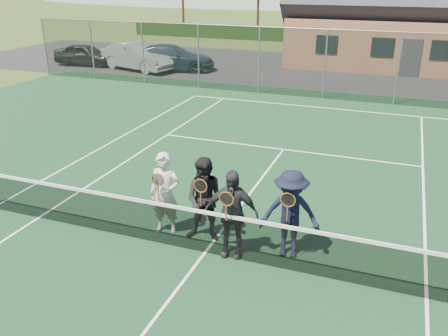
# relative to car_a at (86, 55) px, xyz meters

# --- Properties ---
(ground) EXTENTS (220.00, 220.00, 0.00)m
(ground) POSITION_rel_car_a_xyz_m (14.87, 3.23, -0.64)
(ground) COLOR #334819
(ground) RESTS_ON ground
(court_surface) EXTENTS (30.00, 30.00, 0.02)m
(court_surface) POSITION_rel_car_a_xyz_m (14.87, -16.77, -0.63)
(court_surface) COLOR #14381E
(court_surface) RESTS_ON ground
(tarmac_carpark) EXTENTS (40.00, 12.00, 0.01)m
(tarmac_carpark) POSITION_rel_car_a_xyz_m (10.87, 3.23, -0.64)
(tarmac_carpark) COLOR black
(tarmac_carpark) RESTS_ON ground
(hedge_row) EXTENTS (40.00, 1.20, 1.10)m
(hedge_row) POSITION_rel_car_a_xyz_m (14.87, 15.23, -0.09)
(hedge_row) COLOR black
(hedge_row) RESTS_ON ground
(car_a) EXTENTS (3.90, 1.84, 1.29)m
(car_a) POSITION_rel_car_a_xyz_m (0.00, 0.00, 0.00)
(car_a) COLOR black
(car_a) RESTS_ON ground
(car_b) EXTENTS (4.96, 2.85, 1.55)m
(car_b) POSITION_rel_car_a_xyz_m (3.72, -0.19, 0.13)
(car_b) COLOR gray
(car_b) RESTS_ON ground
(car_c) EXTENTS (5.28, 3.13, 1.44)m
(car_c) POSITION_rel_car_a_xyz_m (5.54, 0.43, 0.07)
(car_c) COLOR #1B2536
(car_c) RESTS_ON ground
(court_markings) EXTENTS (11.03, 23.83, 0.01)m
(court_markings) POSITION_rel_car_a_xyz_m (14.87, -16.77, -0.62)
(court_markings) COLOR white
(court_markings) RESTS_ON court_surface
(tennis_net) EXTENTS (11.68, 0.08, 1.10)m
(tennis_net) POSITION_rel_car_a_xyz_m (14.87, -16.77, -0.11)
(tennis_net) COLOR slate
(tennis_net) RESTS_ON ground
(perimeter_fence) EXTENTS (30.07, 0.07, 3.02)m
(perimeter_fence) POSITION_rel_car_a_xyz_m (14.87, -3.27, 0.88)
(perimeter_fence) COLOR slate
(perimeter_fence) RESTS_ON ground
(player_a) EXTENTS (0.71, 0.54, 1.80)m
(player_a) POSITION_rel_car_a_xyz_m (13.77, -16.28, 0.28)
(player_a) COLOR beige
(player_a) RESTS_ON court_surface
(player_b) EXTENTS (0.97, 0.81, 1.80)m
(player_b) POSITION_rel_car_a_xyz_m (14.68, -16.24, 0.28)
(player_b) COLOR black
(player_b) RESTS_ON court_surface
(player_c) EXTENTS (1.11, 0.60, 1.80)m
(player_c) POSITION_rel_car_a_xyz_m (15.36, -16.61, 0.28)
(player_c) COLOR #27272C
(player_c) RESTS_ON court_surface
(player_d) EXTENTS (1.26, 0.86, 1.80)m
(player_d) POSITION_rel_car_a_xyz_m (16.43, -16.25, 0.28)
(player_d) COLOR black
(player_d) RESTS_ON court_surface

